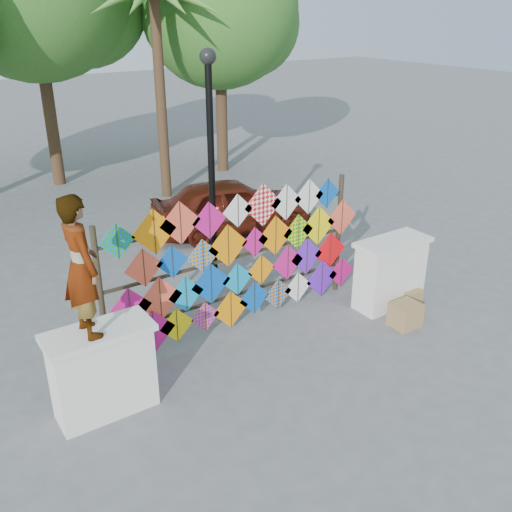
% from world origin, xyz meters
% --- Properties ---
extents(ground, '(80.00, 80.00, 0.00)m').
position_xyz_m(ground, '(0.00, 0.00, 0.00)').
color(ground, slate).
rests_on(ground, ground).
extents(parapet_left, '(1.40, 0.65, 1.28)m').
position_xyz_m(parapet_left, '(-2.70, -0.20, 0.65)').
color(parapet_left, white).
rests_on(parapet_left, ground).
extents(parapet_right, '(1.40, 0.65, 1.28)m').
position_xyz_m(parapet_right, '(2.70, -0.20, 0.65)').
color(parapet_right, white).
rests_on(parapet_right, ground).
extents(kite_rack, '(4.96, 0.24, 2.45)m').
position_xyz_m(kite_rack, '(0.11, 0.72, 1.22)').
color(kite_rack, '#2C2518').
rests_on(kite_rack, ground).
extents(tree_east, '(5.40, 4.80, 7.42)m').
position_xyz_m(tree_east, '(5.09, 9.53, 4.99)').
color(tree_east, '#4F3722').
rests_on(tree_east, ground).
extents(palm_tree, '(3.62, 3.62, 5.83)m').
position_xyz_m(palm_tree, '(2.20, 8.00, 4.95)').
color(palm_tree, '#4F3722').
rests_on(palm_tree, ground).
extents(vendor_woman, '(0.48, 0.70, 1.84)m').
position_xyz_m(vendor_woman, '(-2.80, -0.20, 2.20)').
color(vendor_woman, '#99999E').
rests_on(vendor_woman, parapet_left).
extents(sedan, '(4.09, 2.30, 1.31)m').
position_xyz_m(sedan, '(2.28, 4.57, 0.66)').
color(sedan, '#54190E').
rests_on(sedan, ground).
extents(lamppost, '(0.28, 0.28, 4.46)m').
position_xyz_m(lamppost, '(0.30, 2.00, 2.69)').
color(lamppost, black).
rests_on(lamppost, ground).
extents(cardboard_box_near, '(0.47, 0.42, 0.42)m').
position_xyz_m(cardboard_box_near, '(2.38, -0.92, 0.21)').
color(cardboard_box_near, olive).
rests_on(cardboard_box_near, ground).
extents(cardboard_box_far, '(0.38, 0.35, 0.32)m').
position_xyz_m(cardboard_box_far, '(2.99, -0.45, 0.16)').
color(cardboard_box_far, olive).
rests_on(cardboard_box_far, ground).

